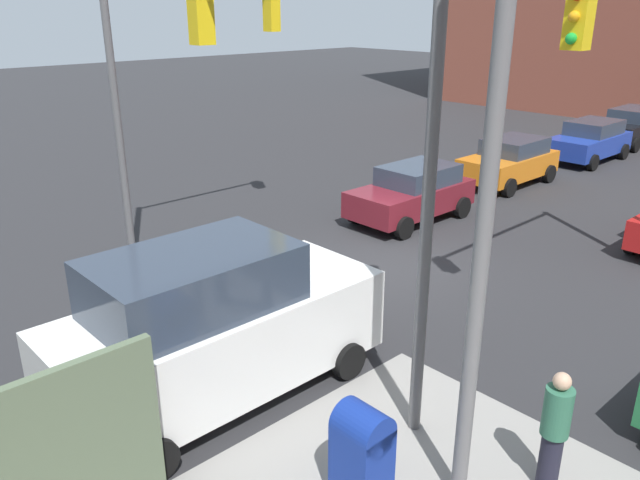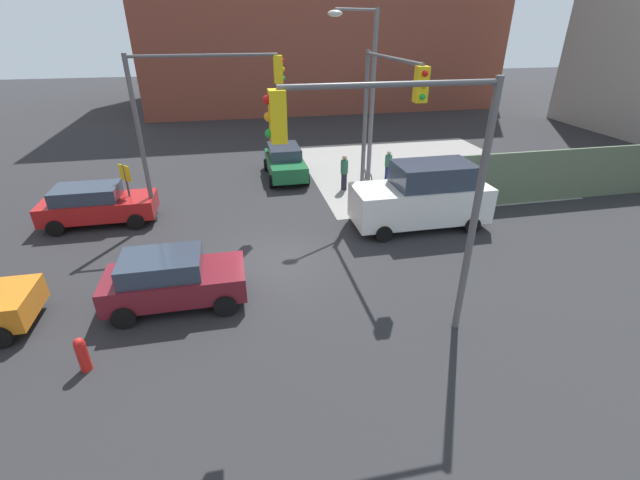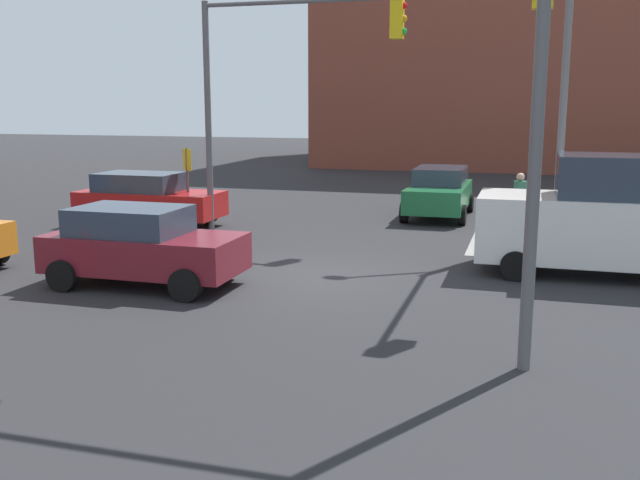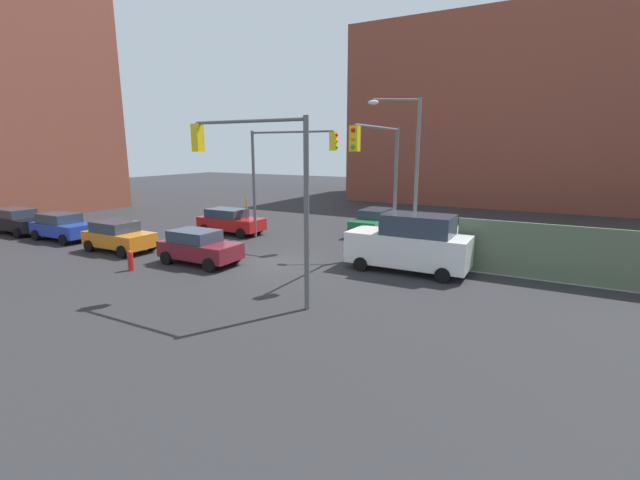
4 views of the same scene
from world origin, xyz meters
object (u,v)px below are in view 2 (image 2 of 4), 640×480
Objects in this scene: traffic_signal_nw_corner at (196,105)px; smokestack at (499,24)px; hatchback_green at (285,162)px; bicycle_leaning_on_fence at (367,177)px; pedestrian_crossing at (388,165)px; mailbox_blue at (394,182)px; fire_hydrant at (82,354)px; hatchback_red at (96,204)px; pedestrian_waiting at (344,172)px; van_white_delivery at (423,196)px; traffic_signal_ne_corner at (383,109)px; traffic_signal_se_corner at (406,170)px; coupe_maroon at (173,279)px; street_lamp_corner at (367,93)px; bicycle_at_crosswalk at (104,204)px.

smokestack is at bearing 41.91° from traffic_signal_nw_corner.
bicycle_leaning_on_fence is (3.98, -1.86, -0.50)m from hatchback_green.
bicycle_leaning_on_fence is (-1.20, -0.20, -0.47)m from pedestrian_crossing.
fire_hydrant is at bearing -140.60° from mailbox_blue.
pedestrian_crossing is (11.80, 11.60, 0.33)m from fire_hydrant.
hatchback_red is 9.38m from hatchback_green.
fire_hydrant is 14.83m from hatchback_green.
hatchback_green is at bearing -118.69° from pedestrian_waiting.
mailbox_blue is 1.52× the size of fire_hydrant.
van_white_delivery is at bearing 38.67° from pedestrian_crossing.
traffic_signal_se_corner is at bearing -105.37° from traffic_signal_ne_corner.
traffic_signal_ne_corner is 1.64× the size of coupe_maroon.
pedestrian_waiting reaches higher than coupe_maroon.
traffic_signal_se_corner is 4.11× the size of pedestrian_crossing.
pedestrian_waiting is at bearing 81.77° from traffic_signal_se_corner.
hatchback_green is (-0.99, 13.56, -3.76)m from traffic_signal_se_corner.
smokestack reaches higher than coupe_maroon.
traffic_signal_nw_corner is 7.74m from pedestrian_waiting.
mailbox_blue is (1.32, -0.61, -3.94)m from street_lamp_corner.
smokestack is 2.22× the size of traffic_signal_nw_corner.
bicycle_leaning_on_fence is at bearing 5.51° from bicycle_at_crosswalk.
traffic_signal_se_corner is 7.14m from traffic_signal_ne_corner.
traffic_signal_se_corner is 0.81× the size of street_lamp_corner.
pedestrian_waiting is (7.32, 8.29, 0.08)m from coupe_maroon.
traffic_signal_se_corner is 3.71× the size of bicycle_leaning_on_fence.
traffic_signal_ne_corner is 3.71× the size of bicycle_leaning_on_fence.
smokestack is 8.24× the size of bicycle_leaning_on_fence.
coupe_maroon and hatchback_red have the same top height.
coupe_maroon is at bearing -2.32° from pedestrian_crossing.
street_lamp_corner reaches higher than hatchback_red.
mailbox_blue is at bearing -41.55° from hatchback_green.
traffic_signal_ne_corner is 5.56m from pedestrian_waiting.
coupe_maroon is at bearing -61.18° from hatchback_red.
pedestrian_crossing is at bearing 83.82° from van_white_delivery.
pedestrian_crossing is 0.90× the size of bicycle_leaning_on_fence.
traffic_signal_se_corner reaches higher than bicycle_leaning_on_fence.
street_lamp_corner is at bearing 44.77° from fire_hydrant.
hatchback_green reaches higher than bicycle_at_crosswalk.
pedestrian_waiting is (-2.60, -0.90, 0.10)m from pedestrian_crossing.
traffic_signal_ne_corner is at bearing -66.66° from hatchback_green.
van_white_delivery is (12.90, -2.93, 0.44)m from hatchback_red.
bicycle_at_crosswalk is at bearing -174.49° from bicycle_leaning_on_fence.
traffic_signal_se_corner is at bearing -85.82° from hatchback_green.
traffic_signal_se_corner is (-23.53, -34.50, -2.61)m from smokestack.
hatchback_green is (8.32, 4.33, -0.00)m from hatchback_red.
street_lamp_corner reaches higher than van_white_delivery.
traffic_signal_se_corner is 14.11m from hatchback_green.
hatchback_red is at bearing -152.53° from hatchback_green.
street_lamp_corner is 14.55m from fire_hydrant.
mailbox_blue is at bearing -128.57° from smokestack.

